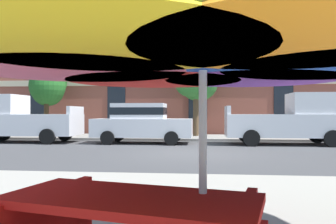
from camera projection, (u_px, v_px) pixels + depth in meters
name	position (u px, v px, depth m)	size (l,w,h in m)	color
ground_plane	(193.00, 154.00, 11.50)	(120.00, 120.00, 0.00)	#424244
sidewalk_far	(197.00, 137.00, 18.27)	(56.00, 3.60, 0.12)	gray
apartment_building	(199.00, 5.00, 26.44)	(44.36, 12.08, 19.20)	#934C3D
pickup_white	(19.00, 120.00, 16.02)	(5.10, 2.12, 2.20)	silver
sedan_white	(142.00, 122.00, 15.43)	(4.40, 1.98, 1.78)	silver
pickup_white_midblock	(292.00, 121.00, 14.77)	(5.10, 2.12, 2.20)	silver
street_tree_left	(48.00, 86.00, 19.58)	(2.18, 2.58, 4.20)	#4C3823
street_tree_middle	(195.00, 78.00, 18.81)	(2.51, 2.47, 4.73)	brown
patio_umbrella	(203.00, 39.00, 2.52)	(3.63, 3.37, 2.20)	silver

